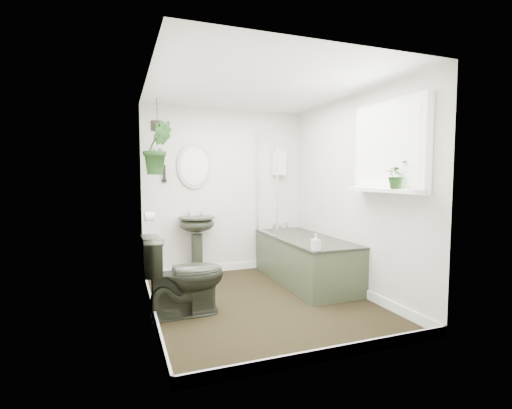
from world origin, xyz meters
name	(u,v)px	position (x,y,z in m)	size (l,w,h in m)	color
floor	(261,302)	(0.00, 0.00, -0.01)	(2.30, 2.80, 0.02)	black
ceiling	(261,86)	(0.00, 0.00, 2.31)	(2.30, 2.80, 0.02)	white
wall_back	(225,191)	(0.00, 1.41, 1.15)	(2.30, 0.02, 2.30)	silver
wall_front	(332,207)	(0.00, -1.41, 1.15)	(2.30, 0.02, 2.30)	silver
wall_left	(148,199)	(-1.16, 0.00, 1.15)	(0.02, 2.80, 2.30)	silver
wall_right	(353,194)	(1.16, 0.00, 1.15)	(0.02, 2.80, 2.30)	silver
skirting	(261,297)	(0.00, 0.00, 0.05)	(2.30, 2.80, 0.10)	white
bathtub	(305,259)	(0.80, 0.50, 0.29)	(0.72, 1.72, 0.58)	black
bath_screen	(267,182)	(0.47, 0.99, 1.28)	(0.04, 0.72, 1.40)	silver
shower_box	(279,163)	(0.80, 1.34, 1.55)	(0.20, 0.10, 0.35)	white
oval_mirror	(194,166)	(-0.45, 1.37, 1.50)	(0.46, 0.03, 0.62)	#BBAD9E
wall_sconce	(164,173)	(-0.85, 1.36, 1.40)	(0.04, 0.04, 0.22)	black
toilet_roll_holder	(150,217)	(-1.10, 0.70, 0.90)	(0.11, 0.11, 0.11)	white
window_recess	(390,147)	(1.09, -0.70, 1.65)	(0.08, 1.00, 0.90)	white
window_sill	(383,190)	(1.02, -0.70, 1.23)	(0.18, 1.00, 0.04)	white
window_blinds	(386,147)	(1.04, -0.70, 1.65)	(0.01, 0.86, 0.76)	white
toilet	(184,275)	(-0.85, -0.11, 0.40)	(0.45, 0.78, 0.80)	black
pedestal_sink	(197,246)	(-0.45, 1.24, 0.41)	(0.48, 0.41, 0.82)	black
sill_plant	(397,175)	(0.98, -0.94, 1.38)	(0.23, 0.20, 0.26)	black
hanging_plant	(158,148)	(-0.97, 0.95, 1.70)	(0.35, 0.28, 0.64)	black
soap_bottle	(316,242)	(0.51, -0.29, 0.67)	(0.08, 0.08, 0.18)	black
hanging_pot	(157,126)	(-0.97, 0.95, 1.96)	(0.16, 0.16, 0.12)	black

